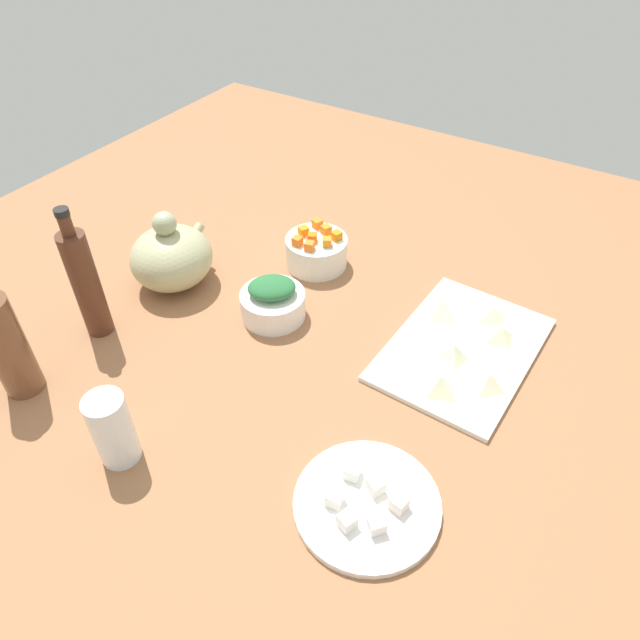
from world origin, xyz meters
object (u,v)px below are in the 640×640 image
object	(u,v)px
bottle_0	(86,282)
bottle_1	(6,345)
plate_tofu	(367,504)
drinking_glass_0	(113,429)
bowl_greens	(273,305)
teapot	(171,257)
bowl_carrots	(316,252)
cutting_board	(462,349)

from	to	relation	value
bottle_0	bottle_1	size ratio (longest dim) A/B	1.13
plate_tofu	bottle_0	bearing A→B (deg)	84.36
plate_tofu	drinking_glass_0	size ratio (longest dim) A/B	1.66
bowl_greens	drinking_glass_0	distance (cm)	38.54
bottle_0	drinking_glass_0	bearing A→B (deg)	-126.58
teapot	drinking_glass_0	distance (cm)	42.47
plate_tofu	bowl_greens	size ratio (longest dim) A/B	1.69
plate_tofu	drinking_glass_0	world-z (taller)	drinking_glass_0
plate_tofu	drinking_glass_0	distance (cm)	38.06
plate_tofu	bowl_greens	world-z (taller)	bowl_greens
bottle_0	drinking_glass_0	distance (cm)	30.59
bowl_carrots	teapot	size ratio (longest dim) A/B	0.72
plate_tofu	bottle_1	size ratio (longest dim) A/B	0.91
bowl_greens	drinking_glass_0	size ratio (longest dim) A/B	0.98
plate_tofu	bottle_1	xyz separation A→B (cm)	(-10.82, 59.67, 9.29)
bowl_carrots	bottle_1	distance (cm)	60.55
drinking_glass_0	bottle_0	bearing A→B (deg)	53.42
bowl_greens	bowl_carrots	distance (cm)	18.58
plate_tofu	teapot	size ratio (longest dim) A/B	1.15
plate_tofu	bottle_1	bearing A→B (deg)	100.27
bottle_0	plate_tofu	bearing A→B (deg)	-95.64
bottle_0	bowl_carrots	bearing A→B (deg)	-30.98
teapot	bottle_1	size ratio (longest dim) A/B	0.79
bottle_1	drinking_glass_0	bearing A→B (deg)	-93.00
drinking_glass_0	bowl_greens	bearing A→B (deg)	-1.39
bowl_greens	bottle_1	distance (cm)	45.29
bowl_carrots	drinking_glass_0	world-z (taller)	drinking_glass_0
bottle_0	teapot	bearing A→B (deg)	-6.74
cutting_board	bowl_carrots	xyz separation A→B (cm)	(8.43, 36.31, 2.69)
cutting_board	drinking_glass_0	xyz separation A→B (cm)	(-48.40, 35.37, 5.77)
bowl_carrots	drinking_glass_0	xyz separation A→B (cm)	(-56.83, -0.93, 3.08)
plate_tofu	bowl_carrots	bearing A→B (deg)	39.26
teapot	drinking_glass_0	xyz separation A→B (cm)	(-36.28, -22.09, -0.09)
bottle_0	drinking_glass_0	size ratio (longest dim) A/B	2.07
bottle_1	plate_tofu	bearing A→B (deg)	-79.73
teapot	bottle_0	distance (cm)	19.02
bowl_greens	teapot	size ratio (longest dim) A/B	0.68
bowl_carrots	teapot	distance (cm)	29.67
bowl_greens	bowl_carrots	xyz separation A→B (cm)	(18.48, 1.87, 0.54)
drinking_glass_0	bowl_carrots	bearing A→B (deg)	0.94
bowl_greens	bottle_0	distance (cm)	33.48
bowl_greens	bottle_1	size ratio (longest dim) A/B	0.54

